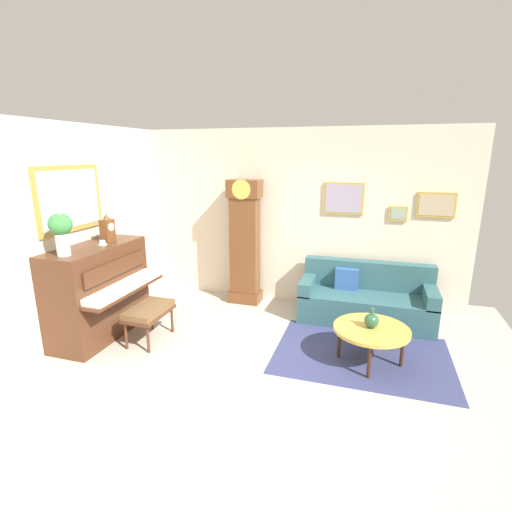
% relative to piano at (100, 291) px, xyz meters
% --- Properties ---
extents(ground_plane, '(6.40, 6.00, 0.10)m').
position_rel_piano_xyz_m(ground_plane, '(2.23, -0.36, -0.68)').
color(ground_plane, '#B2A899').
extents(wall_left, '(0.13, 4.90, 2.80)m').
position_rel_piano_xyz_m(wall_left, '(-0.37, -0.35, 0.78)').
color(wall_left, beige).
rests_on(wall_left, ground_plane).
extents(wall_back, '(5.30, 0.13, 2.80)m').
position_rel_piano_xyz_m(wall_back, '(2.25, 2.04, 0.77)').
color(wall_back, beige).
rests_on(wall_back, ground_plane).
extents(area_rug, '(2.10, 1.50, 0.01)m').
position_rel_piano_xyz_m(area_rug, '(3.43, 0.44, -0.63)').
color(area_rug, navy).
rests_on(area_rug, ground_plane).
extents(piano, '(0.87, 1.44, 1.25)m').
position_rel_piano_xyz_m(piano, '(0.00, 0.00, 0.00)').
color(piano, '#4C2B19').
rests_on(piano, ground_plane).
extents(piano_bench, '(0.42, 0.70, 0.48)m').
position_rel_piano_xyz_m(piano_bench, '(0.72, 0.03, -0.23)').
color(piano_bench, '#4C2B19').
rests_on(piano_bench, ground_plane).
extents(grandfather_clock, '(0.52, 0.34, 2.03)m').
position_rel_piano_xyz_m(grandfather_clock, '(1.48, 1.72, 0.33)').
color(grandfather_clock, brown).
rests_on(grandfather_clock, ground_plane).
extents(couch, '(1.90, 0.80, 0.84)m').
position_rel_piano_xyz_m(couch, '(3.42, 1.56, -0.32)').
color(couch, '#2D565B').
rests_on(couch, ground_plane).
extents(coffee_table, '(0.88, 0.88, 0.44)m').
position_rel_piano_xyz_m(coffee_table, '(3.51, 0.32, -0.22)').
color(coffee_table, gold).
rests_on(coffee_table, ground_plane).
extents(mantel_clock, '(0.13, 0.18, 0.38)m').
position_rel_piano_xyz_m(mantel_clock, '(0.00, 0.28, 0.79)').
color(mantel_clock, brown).
rests_on(mantel_clock, piano).
extents(flower_vase, '(0.26, 0.26, 0.58)m').
position_rel_piano_xyz_m(flower_vase, '(0.00, -0.52, 0.93)').
color(flower_vase, silver).
rests_on(flower_vase, piano).
extents(teacup, '(0.12, 0.12, 0.06)m').
position_rel_piano_xyz_m(teacup, '(0.07, 0.07, 0.64)').
color(teacup, white).
rests_on(teacup, piano).
extents(green_jug, '(0.17, 0.17, 0.24)m').
position_rel_piano_xyz_m(green_jug, '(3.51, 0.32, -0.10)').
color(green_jug, '#234C33').
rests_on(green_jug, coffee_table).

